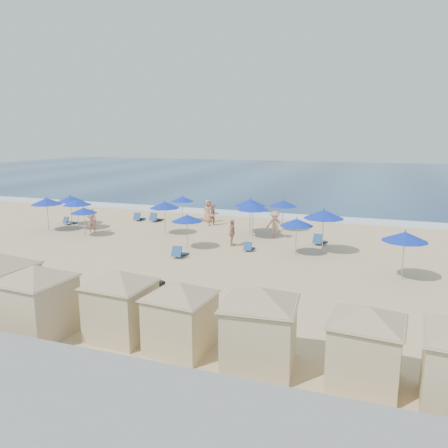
{
  "coord_description": "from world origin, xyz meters",
  "views": [
    {
      "loc": [
        10.62,
        -21.27,
        7.0
      ],
      "look_at": [
        1.94,
        3.0,
        1.7
      ],
      "focal_mm": 35.0,
      "sensor_mm": 36.0,
      "label": 1
    }
  ],
  "objects_px": {
    "cabana_0": "(2,277)",
    "cabana_2": "(120,295)",
    "cabana_1": "(36,291)",
    "beachgoer_2": "(232,233)",
    "umbrella_3": "(84,210)",
    "umbrella_6": "(187,218)",
    "cabana_5": "(366,335)",
    "umbrella_12": "(283,203)",
    "umbrella_11": "(405,237)",
    "beachgoer_0": "(92,220)",
    "cabana_4": "(260,317)",
    "umbrella_2": "(70,199)",
    "beachgoer_1": "(213,215)",
    "umbrella_4": "(182,199)",
    "umbrella_7": "(253,206)",
    "umbrella_9": "(250,202)",
    "umbrella_1": "(47,201)",
    "umbrella_10": "(324,214)",
    "beachgoer_4": "(208,211)",
    "cabana_3": "(180,308)",
    "umbrella_5": "(165,205)",
    "umbrella_8": "(297,222)",
    "umbrella_0": "(77,202)",
    "beachgoer_3": "(275,225)",
    "trash_bin": "(153,290)"
  },
  "relations": [
    {
      "from": "umbrella_6",
      "to": "beachgoer_0",
      "type": "height_order",
      "value": "umbrella_6"
    },
    {
      "from": "umbrella_2",
      "to": "umbrella_3",
      "type": "xyz_separation_m",
      "value": [
        3.41,
        -2.88,
        -0.25
      ]
    },
    {
      "from": "cabana_5",
      "to": "umbrella_9",
      "type": "bearing_deg",
      "value": 115.97
    },
    {
      "from": "cabana_2",
      "to": "umbrella_11",
      "type": "bearing_deg",
      "value": 46.33
    },
    {
      "from": "cabana_1",
      "to": "beachgoer_2",
      "type": "height_order",
      "value": "cabana_1"
    },
    {
      "from": "umbrella_3",
      "to": "umbrella_4",
      "type": "xyz_separation_m",
      "value": [
        4.28,
        7.0,
        0.05
      ]
    },
    {
      "from": "umbrella_6",
      "to": "beachgoer_2",
      "type": "relative_size",
      "value": 1.3
    },
    {
      "from": "umbrella_2",
      "to": "umbrella_6",
      "type": "distance_m",
      "value": 12.15
    },
    {
      "from": "umbrella_0",
      "to": "umbrella_12",
      "type": "relative_size",
      "value": 1.0
    },
    {
      "from": "umbrella_4",
      "to": "cabana_0",
      "type": "bearing_deg",
      "value": -85.5
    },
    {
      "from": "umbrella_0",
      "to": "beachgoer_3",
      "type": "relative_size",
      "value": 1.25
    },
    {
      "from": "umbrella_2",
      "to": "umbrella_6",
      "type": "height_order",
      "value": "umbrella_2"
    },
    {
      "from": "beachgoer_0",
      "to": "beachgoer_2",
      "type": "xyz_separation_m",
      "value": [
        10.85,
        -0.3,
        -0.03
      ]
    },
    {
      "from": "umbrella_0",
      "to": "umbrella_12",
      "type": "distance_m",
      "value": 15.31
    },
    {
      "from": "cabana_1",
      "to": "umbrella_1",
      "type": "relative_size",
      "value": 1.79
    },
    {
      "from": "beachgoer_0",
      "to": "trash_bin",
      "type": "bearing_deg",
      "value": 110.99
    },
    {
      "from": "cabana_5",
      "to": "umbrella_12",
      "type": "distance_m",
      "value": 20.29
    },
    {
      "from": "umbrella_9",
      "to": "beachgoer_3",
      "type": "xyz_separation_m",
      "value": [
        2.0,
        -0.8,
        -1.32
      ]
    },
    {
      "from": "umbrella_2",
      "to": "umbrella_10",
      "type": "xyz_separation_m",
      "value": [
        19.68,
        -1.81,
        0.3
      ]
    },
    {
      "from": "cabana_4",
      "to": "beachgoer_0",
      "type": "distance_m",
      "value": 21.58
    },
    {
      "from": "cabana_0",
      "to": "umbrella_3",
      "type": "height_order",
      "value": "cabana_0"
    },
    {
      "from": "cabana_1",
      "to": "beachgoer_0",
      "type": "relative_size",
      "value": 2.57
    },
    {
      "from": "cabana_1",
      "to": "umbrella_11",
      "type": "height_order",
      "value": "cabana_1"
    },
    {
      "from": "umbrella_9",
      "to": "beachgoer_0",
      "type": "xyz_separation_m",
      "value": [
        -10.93,
        -3.47,
        -1.38
      ]
    },
    {
      "from": "umbrella_3",
      "to": "beachgoer_0",
      "type": "bearing_deg",
      "value": 101.48
    },
    {
      "from": "cabana_1",
      "to": "umbrella_8",
      "type": "relative_size",
      "value": 2.0
    },
    {
      "from": "umbrella_11",
      "to": "cabana_1",
      "type": "bearing_deg",
      "value": -138.6
    },
    {
      "from": "cabana_0",
      "to": "umbrella_11",
      "type": "height_order",
      "value": "cabana_0"
    },
    {
      "from": "umbrella_12",
      "to": "cabana_5",
      "type": "bearing_deg",
      "value": -71.28
    },
    {
      "from": "cabana_0",
      "to": "umbrella_2",
      "type": "bearing_deg",
      "value": 120.75
    },
    {
      "from": "umbrella_7",
      "to": "umbrella_9",
      "type": "relative_size",
      "value": 0.97
    },
    {
      "from": "beachgoer_2",
      "to": "trash_bin",
      "type": "bearing_deg",
      "value": 167.14
    },
    {
      "from": "cabana_2",
      "to": "umbrella_3",
      "type": "relative_size",
      "value": 2.03
    },
    {
      "from": "umbrella_10",
      "to": "beachgoer_4",
      "type": "relative_size",
      "value": 1.48
    },
    {
      "from": "umbrella_7",
      "to": "umbrella_11",
      "type": "height_order",
      "value": "umbrella_7"
    },
    {
      "from": "cabana_0",
      "to": "cabana_2",
      "type": "bearing_deg",
      "value": 0.68
    },
    {
      "from": "umbrella_4",
      "to": "beachgoer_2",
      "type": "relative_size",
      "value": 1.26
    },
    {
      "from": "umbrella_8",
      "to": "umbrella_7",
      "type": "bearing_deg",
      "value": 137.35
    },
    {
      "from": "umbrella_10",
      "to": "cabana_2",
      "type": "bearing_deg",
      "value": -110.85
    },
    {
      "from": "cabana_3",
      "to": "umbrella_11",
      "type": "height_order",
      "value": "cabana_3"
    },
    {
      "from": "umbrella_0",
      "to": "umbrella_11",
      "type": "xyz_separation_m",
      "value": [
        22.48,
        -4.36,
        0.12
      ]
    },
    {
      "from": "cabana_2",
      "to": "umbrella_8",
      "type": "distance_m",
      "value": 13.25
    },
    {
      "from": "cabana_5",
      "to": "beachgoer_1",
      "type": "bearing_deg",
      "value": 121.92
    },
    {
      "from": "umbrella_10",
      "to": "beachgoer_2",
      "type": "relative_size",
      "value": 1.59
    },
    {
      "from": "cabana_5",
      "to": "umbrella_4",
      "type": "distance_m",
      "value": 24.82
    },
    {
      "from": "umbrella_8",
      "to": "umbrella_12",
      "type": "relative_size",
      "value": 0.96
    },
    {
      "from": "umbrella_6",
      "to": "umbrella_7",
      "type": "distance_m",
      "value": 5.13
    },
    {
      "from": "trash_bin",
      "to": "umbrella_12",
      "type": "relative_size",
      "value": 0.33
    },
    {
      "from": "cabana_5",
      "to": "umbrella_10",
      "type": "distance_m",
      "value": 14.24
    },
    {
      "from": "cabana_4",
      "to": "umbrella_5",
      "type": "height_order",
      "value": "cabana_4"
    }
  ]
}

